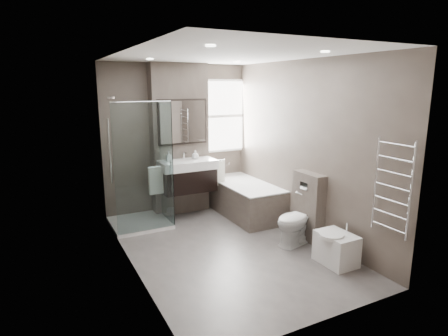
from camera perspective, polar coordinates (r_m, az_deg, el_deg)
room at (r=4.97m, az=0.45°, el=1.72°), size 2.70×3.90×2.70m
vanity_pier at (r=6.57m, az=-6.77°, el=4.26°), size 1.00×0.25×2.60m
vanity at (r=6.35m, az=-5.53°, el=-1.13°), size 0.95×0.47×0.66m
mirror_cabinet at (r=6.38m, az=-6.33°, el=7.02°), size 0.86×0.08×0.76m
towel_left at (r=6.16m, az=-10.30°, el=-1.90°), size 0.24×0.06×0.44m
towel_right at (r=6.56m, az=-0.92°, el=-0.82°), size 0.24×0.06×0.44m
shower_enclosure at (r=6.12m, az=-11.78°, el=-4.28°), size 0.90×0.90×2.00m
bathtub at (r=6.57m, az=3.14°, el=-4.46°), size 0.75×1.60×0.57m
window at (r=6.98m, az=-0.15°, el=7.92°), size 0.98×0.06×1.33m
toilet at (r=5.47m, az=11.13°, el=-7.70°), size 0.79×0.57×0.72m
cistern_box at (r=5.62m, az=12.70°, el=-5.72°), size 0.19×0.55×1.00m
bidet at (r=5.05m, az=16.69°, el=-11.59°), size 0.43×0.50×0.52m
towel_radiator at (r=4.58m, az=24.30°, el=-2.63°), size 0.03×0.49×1.10m
soap_bottle_a at (r=6.20m, az=-8.36°, el=1.74°), size 0.08×0.08×0.17m
soap_bottle_b at (r=6.40m, az=-4.41°, el=2.05°), size 0.12×0.12×0.15m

